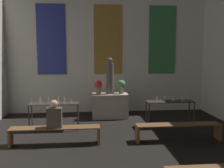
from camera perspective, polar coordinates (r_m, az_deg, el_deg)
wall_back at (r=9.63m, az=-0.98°, el=7.44°), size 7.77×0.16×4.62m
altar at (r=8.84m, az=-0.47°, el=-4.97°), size 1.25×0.66×0.85m
statue at (r=8.68m, az=-0.48°, el=1.60°), size 0.27×0.27×1.26m
flower_vase_left at (r=8.69m, az=-3.14°, el=-0.39°), size 0.29×0.29×0.48m
flower_vase_right at (r=8.76m, az=2.16°, el=-0.33°), size 0.29×0.29×0.48m
candle_rack_left at (r=7.62m, az=-13.10°, el=-5.02°), size 1.46×0.44×0.98m
candle_rack_right at (r=7.94m, az=13.12°, el=-4.54°), size 1.46×0.44×0.97m
pew_back_left at (r=6.45m, az=-12.86°, el=-10.56°), size 2.22×0.36×0.45m
pew_back_right at (r=6.79m, az=14.93°, el=-9.72°), size 2.22×0.36×0.45m
person_seated at (r=6.34m, az=-13.02°, el=-7.04°), size 0.36×0.24×0.69m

